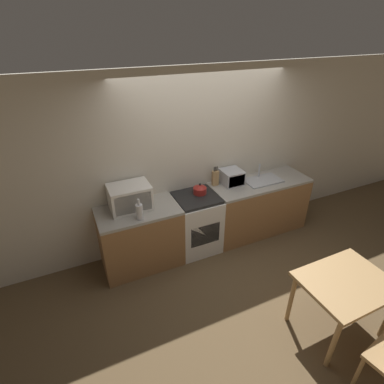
{
  "coord_description": "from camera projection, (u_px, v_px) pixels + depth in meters",
  "views": [
    {
      "loc": [
        -1.84,
        -2.56,
        3.03
      ],
      "look_at": [
        -0.37,
        0.65,
        1.05
      ],
      "focal_mm": 28.0,
      "sensor_mm": 36.0,
      "label": 1
    }
  ],
  "objects": [
    {
      "name": "ground_plane",
      "position": [
        235.0,
        273.0,
        4.18
      ],
      "size": [
        16.0,
        16.0,
        0.0
      ],
      "primitive_type": "plane",
      "color": "brown"
    },
    {
      "name": "wall_back",
      "position": [
        202.0,
        159.0,
        4.41
      ],
      "size": [
        10.0,
        0.06,
        2.6
      ],
      "color": "beige",
      "rests_on": "ground_plane"
    },
    {
      "name": "counter_left_run",
      "position": [
        141.0,
        237.0,
        4.15
      ],
      "size": [
        1.09,
        0.62,
        0.9
      ],
      "color": "olive",
      "rests_on": "ground_plane"
    },
    {
      "name": "counter_right_run",
      "position": [
        257.0,
        206.0,
        4.87
      ],
      "size": [
        1.59,
        0.62,
        0.9
      ],
      "color": "olive",
      "rests_on": "ground_plane"
    },
    {
      "name": "stove_range",
      "position": [
        196.0,
        223.0,
        4.46
      ],
      "size": [
        0.62,
        0.62,
        0.9
      ],
      "color": "silver",
      "rests_on": "ground_plane"
    },
    {
      "name": "kettle",
      "position": [
        200.0,
        189.0,
        4.29
      ],
      "size": [
        0.19,
        0.19,
        0.17
      ],
      "color": "maroon",
      "rests_on": "stove_range"
    },
    {
      "name": "microwave",
      "position": [
        130.0,
        197.0,
        3.9
      ],
      "size": [
        0.53,
        0.38,
        0.33
      ],
      "color": "silver",
      "rests_on": "counter_left_run"
    },
    {
      "name": "bottle",
      "position": [
        139.0,
        211.0,
        3.7
      ],
      "size": [
        0.09,
        0.09,
        0.28
      ],
      "color": "silver",
      "rests_on": "counter_left_run"
    },
    {
      "name": "knife_block",
      "position": [
        215.0,
        178.0,
        4.49
      ],
      "size": [
        0.09,
        0.06,
        0.3
      ],
      "color": "tan",
      "rests_on": "counter_right_run"
    },
    {
      "name": "toaster_oven",
      "position": [
        232.0,
        177.0,
        4.53
      ],
      "size": [
        0.31,
        0.31,
        0.22
      ],
      "color": "#ADAFB5",
      "rests_on": "counter_right_run"
    },
    {
      "name": "sink_basin",
      "position": [
        263.0,
        180.0,
        4.66
      ],
      "size": [
        0.58,
        0.34,
        0.24
      ],
      "color": "#ADAFB5",
      "rests_on": "counter_right_run"
    },
    {
      "name": "dining_table",
      "position": [
        345.0,
        288.0,
        3.13
      ],
      "size": [
        0.92,
        0.72,
        0.72
      ],
      "color": "tan",
      "rests_on": "ground_plane"
    }
  ]
}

